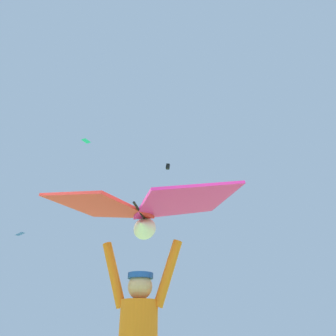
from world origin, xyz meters
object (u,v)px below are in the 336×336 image
object	(u,v)px
distant_kite_blue_overhead_distant	(20,234)
held_stunt_kite	(141,208)
distant_kite_teal_low_left	(86,141)
distant_kite_black_mid_left	(168,167)

from	to	relation	value
distant_kite_blue_overhead_distant	held_stunt_kite	bearing A→B (deg)	-46.78
held_stunt_kite	distant_kite_teal_low_left	xyz separation A→B (m)	(-9.36, 14.25, 11.39)
distant_kite_blue_overhead_distant	distant_kite_teal_low_left	bearing A→B (deg)	30.24
distant_kite_blue_overhead_distant	distant_kite_black_mid_left	distance (m)	25.08
held_stunt_kite	distant_kite_black_mid_left	xyz separation A→B (m)	(-7.56, 32.66, 18.71)
held_stunt_kite	distant_kite_teal_low_left	world-z (taller)	distant_kite_teal_low_left
distant_kite_black_mid_left	distant_kite_blue_overhead_distant	bearing A→B (deg)	-102.46
distant_kite_blue_overhead_distant	distant_kite_black_mid_left	bearing A→B (deg)	77.54
distant_kite_blue_overhead_distant	distant_kite_black_mid_left	xyz separation A→B (m)	(4.40, 19.93, 14.58)
distant_kite_black_mid_left	distant_kite_teal_low_left	bearing A→B (deg)	-95.58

